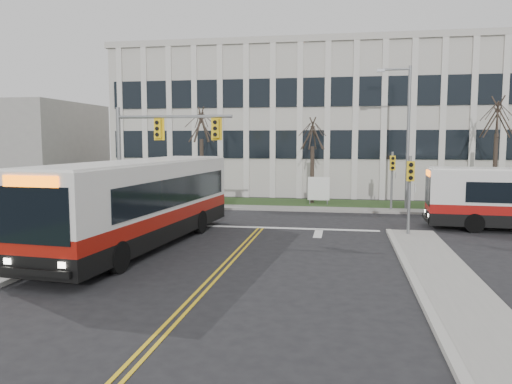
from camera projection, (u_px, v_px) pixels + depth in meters
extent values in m
plane|color=black|center=(225.00, 267.00, 17.85)|extent=(120.00, 120.00, 0.00)
cube|color=#9E9B93|center=(486.00, 331.00, 11.67)|extent=(2.00, 26.00, 0.14)
cube|color=#9E9B93|center=(356.00, 210.00, 31.89)|extent=(44.00, 1.60, 0.14)
cube|color=#2D4B20|center=(355.00, 205.00, 34.63)|extent=(44.00, 5.00, 0.12)
cube|color=#BBB5AC|center=(353.00, 124.00, 45.78)|extent=(40.00, 16.00, 12.00)
cube|color=#9E9B93|center=(22.00, 146.00, 47.36)|extent=(12.00, 12.00, 8.00)
cylinder|color=slate|center=(119.00, 168.00, 25.84)|extent=(0.22, 0.22, 6.20)
cylinder|color=slate|center=(174.00, 117.00, 25.06)|extent=(6.00, 0.16, 0.16)
cube|color=yellow|center=(158.00, 129.00, 25.11)|extent=(0.34, 0.24, 0.92)
cube|color=yellow|center=(216.00, 128.00, 24.59)|extent=(0.34, 0.24, 0.92)
cylinder|color=slate|center=(409.00, 197.00, 23.29)|extent=(0.14, 0.14, 3.80)
cube|color=yellow|center=(411.00, 171.00, 22.97)|extent=(0.34, 0.24, 0.92)
cylinder|color=slate|center=(392.00, 182.00, 31.62)|extent=(0.14, 0.14, 3.80)
cube|color=yellow|center=(393.00, 163.00, 31.30)|extent=(0.34, 0.24, 0.92)
cylinder|color=slate|center=(408.00, 139.00, 31.85)|extent=(0.20, 0.20, 9.20)
cylinder|color=slate|center=(395.00, 69.00, 31.56)|extent=(1.80, 0.14, 0.14)
cube|color=slate|center=(381.00, 70.00, 31.71)|extent=(0.50, 0.25, 0.18)
cylinder|color=slate|center=(310.00, 198.00, 34.63)|extent=(0.08, 0.08, 1.00)
cylinder|color=slate|center=(327.00, 199.00, 34.42)|extent=(0.08, 0.08, 1.00)
cube|color=white|center=(319.00, 189.00, 34.45)|extent=(1.50, 0.12, 1.60)
cylinder|color=#42352B|center=(202.00, 171.00, 36.28)|extent=(0.28, 0.28, 4.62)
cylinder|color=#42352B|center=(312.00, 176.00, 35.14)|extent=(0.28, 0.28, 4.09)
cylinder|color=#42352B|center=(495.00, 171.00, 32.85)|extent=(0.28, 0.28, 4.95)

